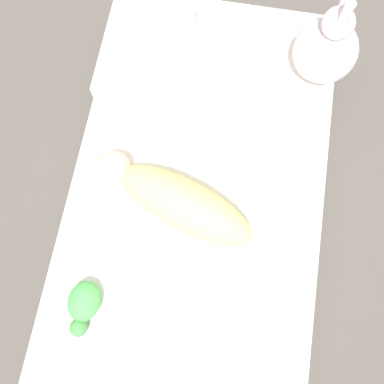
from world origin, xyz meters
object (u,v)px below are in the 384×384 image
(turtle_plush, at_px, (83,305))
(swaddled_baby, at_px, (176,200))
(pillow, at_px, (147,55))
(bunny_plush, at_px, (327,48))

(turtle_plush, bearing_deg, swaddled_baby, 148.66)
(swaddled_baby, distance_m, turtle_plush, 0.42)
(pillow, bearing_deg, bunny_plush, 97.41)
(turtle_plush, bearing_deg, bunny_plush, 146.63)
(swaddled_baby, height_order, bunny_plush, bunny_plush)
(pillow, height_order, bunny_plush, bunny_plush)
(swaddled_baby, relative_size, bunny_plush, 1.47)
(swaddled_baby, bearing_deg, pillow, -50.06)
(pillow, xyz_separation_m, bunny_plush, (-0.08, 0.61, 0.07))
(bunny_plush, bearing_deg, swaddled_baby, -34.55)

